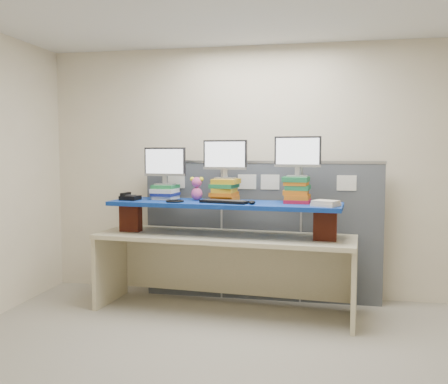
% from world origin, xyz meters
% --- Properties ---
extents(room, '(5.00, 4.00, 2.80)m').
position_xyz_m(room, '(0.00, 0.00, 1.40)').
color(room, beige).
rests_on(room, ground).
extents(cubicle_partition, '(2.60, 0.06, 1.53)m').
position_xyz_m(cubicle_partition, '(-0.00, 1.78, 0.77)').
color(cubicle_partition, '#464B53').
rests_on(cubicle_partition, ground).
extents(desk, '(2.65, 0.96, 0.79)m').
position_xyz_m(desk, '(-0.31, 1.28, 0.63)').
color(desk, beige).
rests_on(desk, ground).
extents(brick_pier_left, '(0.22, 0.13, 0.29)m').
position_xyz_m(brick_pier_left, '(-1.32, 1.31, 0.94)').
color(brick_pier_left, maroon).
rests_on(brick_pier_left, desk).
extents(brick_pier_right, '(0.22, 0.13, 0.29)m').
position_xyz_m(brick_pier_right, '(0.68, 1.15, 0.94)').
color(brick_pier_right, maroon).
rests_on(brick_pier_right, desk).
extents(blue_board, '(2.36, 0.77, 0.04)m').
position_xyz_m(blue_board, '(-0.31, 1.28, 1.10)').
color(blue_board, navy).
rests_on(blue_board, brick_pier_left).
extents(book_stack_left, '(0.26, 0.31, 0.15)m').
position_xyz_m(book_stack_left, '(-0.98, 1.46, 1.20)').
color(book_stack_left, silver).
rests_on(book_stack_left, blue_board).
extents(book_stack_center, '(0.29, 0.33, 0.23)m').
position_xyz_m(book_stack_center, '(-0.33, 1.40, 1.24)').
color(book_stack_center, '#CE6613').
rests_on(book_stack_center, blue_board).
extents(book_stack_right, '(0.28, 0.31, 0.26)m').
position_xyz_m(book_stack_right, '(0.41, 1.34, 1.25)').
color(book_stack_right, '#A8132A').
rests_on(book_stack_right, blue_board).
extents(monitor_left, '(0.46, 0.14, 0.40)m').
position_xyz_m(monitor_left, '(-0.98, 1.46, 1.50)').
color(monitor_left, '#9C9CA0').
rests_on(monitor_left, book_stack_left).
extents(monitor_center, '(0.46, 0.14, 0.40)m').
position_xyz_m(monitor_center, '(-0.33, 1.40, 1.57)').
color(monitor_center, '#9C9CA0').
rests_on(monitor_center, book_stack_center).
extents(monitor_right, '(0.46, 0.14, 0.40)m').
position_xyz_m(monitor_right, '(0.41, 1.34, 1.61)').
color(monitor_right, '#9C9CA0').
rests_on(monitor_right, book_stack_right).
extents(keyboard, '(0.50, 0.27, 0.03)m').
position_xyz_m(keyboard, '(-0.29, 1.18, 1.14)').
color(keyboard, black).
rests_on(keyboard, blue_board).
extents(mouse, '(0.10, 0.13, 0.04)m').
position_xyz_m(mouse, '(-0.01, 1.12, 1.14)').
color(mouse, black).
rests_on(mouse, blue_board).
extents(desk_phone, '(0.20, 0.19, 0.08)m').
position_xyz_m(desk_phone, '(-1.32, 1.29, 1.15)').
color(desk_phone, black).
rests_on(desk_phone, blue_board).
extents(headset, '(0.22, 0.22, 0.02)m').
position_xyz_m(headset, '(-0.79, 1.18, 1.13)').
color(headset, black).
rests_on(headset, blue_board).
extents(plush_toy, '(0.14, 0.11, 0.24)m').
position_xyz_m(plush_toy, '(-0.62, 1.40, 1.25)').
color(plush_toy, '#D24F93').
rests_on(plush_toy, blue_board).
extents(binder_stack, '(0.28, 0.26, 0.05)m').
position_xyz_m(binder_stack, '(0.68, 1.08, 1.15)').
color(binder_stack, beige).
rests_on(binder_stack, blue_board).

